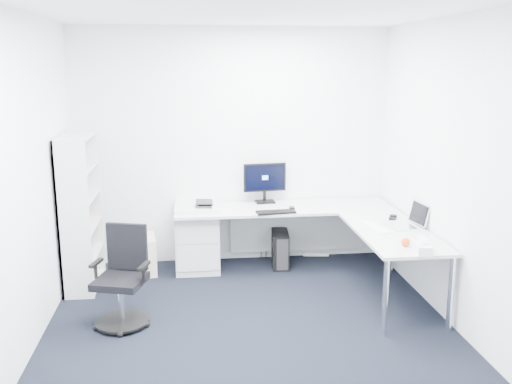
{
  "coord_description": "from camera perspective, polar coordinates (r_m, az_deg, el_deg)",
  "views": [
    {
      "loc": [
        -0.5,
        -4.4,
        2.3
      ],
      "look_at": [
        0.15,
        1.05,
        1.05
      ],
      "focal_mm": 40.0,
      "sensor_mm": 36.0,
      "label": 1
    }
  ],
  "objects": [
    {
      "name": "ground",
      "position": [
        4.99,
        -0.29,
        -14.6
      ],
      "size": [
        4.2,
        4.2,
        0.0
      ],
      "primitive_type": "plane",
      "color": "black"
    },
    {
      "name": "tissue_box",
      "position": [
        5.08,
        16.3,
        -5.42
      ],
      "size": [
        0.15,
        0.24,
        0.08
      ],
      "primitive_type": "cube",
      "rotation": [
        0.0,
        0.0,
        -0.15
      ],
      "color": "white",
      "rests_on": "l_desk"
    },
    {
      "name": "wall_back",
      "position": [
        6.59,
        -2.38,
        4.52
      ],
      "size": [
        3.6,
        0.02,
        2.7
      ],
      "primitive_type": "cube",
      "color": "white",
      "rests_on": "ground"
    },
    {
      "name": "l_desk",
      "position": [
        6.21,
        3.3,
        -5.43
      ],
      "size": [
        2.45,
        1.37,
        0.71
      ],
      "primitive_type": null,
      "color": "#BABCBC",
      "rests_on": "ground"
    },
    {
      "name": "task_chair",
      "position": [
        5.21,
        -13.46,
        -8.41
      ],
      "size": [
        0.62,
        0.62,
        0.89
      ],
      "primitive_type": null,
      "rotation": [
        0.0,
        0.0,
        -0.29
      ],
      "color": "black",
      "rests_on": "ground"
    },
    {
      "name": "black_pc_tower",
      "position": [
        6.61,
        2.44,
        -5.71
      ],
      "size": [
        0.22,
        0.43,
        0.4
      ],
      "primitive_type": "cube",
      "rotation": [
        0.0,
        0.0,
        -0.09
      ],
      "color": "black",
      "rests_on": "ground"
    },
    {
      "name": "white_keyboard",
      "position": [
        5.72,
        11.85,
        -3.47
      ],
      "size": [
        0.19,
        0.44,
        0.01
      ],
      "primitive_type": "cube",
      "rotation": [
        0.0,
        0.0,
        0.17
      ],
      "color": "white",
      "rests_on": "l_desk"
    },
    {
      "name": "ceiling",
      "position": [
        4.45,
        -0.33,
        17.98
      ],
      "size": [
        4.2,
        4.2,
        0.0
      ],
      "primitive_type": "plane",
      "color": "white"
    },
    {
      "name": "orange_fruit",
      "position": [
        5.22,
        14.73,
        -4.86
      ],
      "size": [
        0.08,
        0.08,
        0.08
      ],
      "primitive_type": "sphere",
      "color": "#E65014",
      "rests_on": "l_desk"
    },
    {
      "name": "mouse",
      "position": [
        6.3,
        3.62,
        -1.64
      ],
      "size": [
        0.06,
        0.09,
        0.03
      ],
      "primitive_type": "cube",
      "rotation": [
        0.0,
        0.0,
        -0.06
      ],
      "color": "black",
      "rests_on": "l_desk"
    },
    {
      "name": "bookshelf",
      "position": [
        6.15,
        -17.13,
        -1.93
      ],
      "size": [
        0.31,
        0.8,
        1.59
      ],
      "primitive_type": null,
      "color": "silver",
      "rests_on": "ground"
    },
    {
      "name": "power_strip",
      "position": [
        7.03,
        6.01,
        -6.2
      ],
      "size": [
        0.31,
        0.09,
        0.04
      ],
      "primitive_type": "cube",
      "rotation": [
        0.0,
        0.0,
        -0.13
      ],
      "color": "white",
      "rests_on": "ground"
    },
    {
      "name": "beige_pc_tower",
      "position": [
        6.53,
        -10.89,
        -6.14
      ],
      "size": [
        0.25,
        0.46,
        0.41
      ],
      "primitive_type": "cube",
      "rotation": [
        0.0,
        0.0,
        0.13
      ],
      "color": "beige",
      "rests_on": "ground"
    },
    {
      "name": "wall_left",
      "position": [
        4.69,
        -22.73,
        0.13
      ],
      "size": [
        0.02,
        4.2,
        2.7
      ],
      "primitive_type": "cube",
      "color": "white",
      "rests_on": "ground"
    },
    {
      "name": "laptop",
      "position": [
        5.8,
        14.2,
        -2.21
      ],
      "size": [
        0.37,
        0.36,
        0.24
      ],
      "primitive_type": null,
      "rotation": [
        0.0,
        0.0,
        0.09
      ],
      "color": "silver",
      "rests_on": "l_desk"
    },
    {
      "name": "headphones",
      "position": [
        6.08,
        13.53,
        -2.42
      ],
      "size": [
        0.18,
        0.21,
        0.05
      ],
      "primitive_type": null,
      "rotation": [
        0.0,
        0.0,
        -0.43
      ],
      "color": "black",
      "rests_on": "l_desk"
    },
    {
      "name": "desk_phone",
      "position": [
        6.32,
        -5.19,
        -1.2
      ],
      "size": [
        0.2,
        0.2,
        0.12
      ],
      "primitive_type": null,
      "rotation": [
        0.0,
        0.0,
        -0.13
      ],
      "color": "#272729",
      "rests_on": "l_desk"
    },
    {
      "name": "wall_front",
      "position": [
        2.54,
        5.11,
        -9.16
      ],
      "size": [
        3.6,
        0.02,
        2.7
      ],
      "primitive_type": "cube",
      "color": "white",
      "rests_on": "ground"
    },
    {
      "name": "monitor",
      "position": [
        6.56,
        0.9,
        0.95
      ],
      "size": [
        0.51,
        0.21,
        0.48
      ],
      "primitive_type": null,
      "rotation": [
        0.0,
        0.0,
        0.1
      ],
      "color": "black",
      "rests_on": "l_desk"
    },
    {
      "name": "wall_right",
      "position": [
        5.06,
        20.4,
        1.19
      ],
      "size": [
        0.02,
        4.2,
        2.7
      ],
      "primitive_type": "cube",
      "color": "white",
      "rests_on": "ground"
    },
    {
      "name": "drawer_pedestal",
      "position": [
        6.52,
        -5.9,
        -4.45
      ],
      "size": [
        0.49,
        0.61,
        0.75
      ],
      "primitive_type": "cube",
      "color": "#BABCBC",
      "rests_on": "ground"
    },
    {
      "name": "black_keyboard",
      "position": [
        6.15,
        2.0,
        -2.02
      ],
      "size": [
        0.43,
        0.18,
        0.02
      ],
      "primitive_type": "cube",
      "rotation": [
        0.0,
        0.0,
        0.08
      ],
      "color": "black",
      "rests_on": "l_desk"
    }
  ]
}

